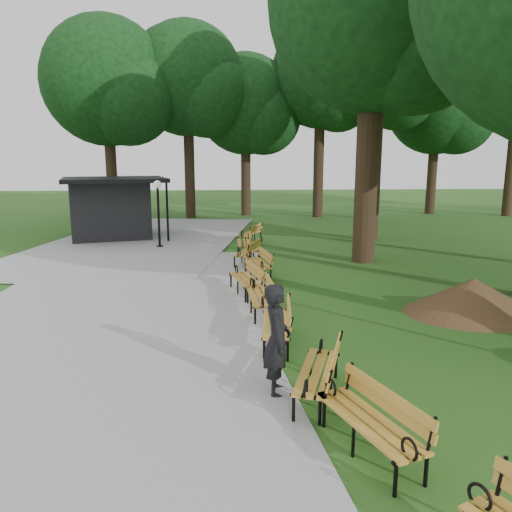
{
  "coord_description": "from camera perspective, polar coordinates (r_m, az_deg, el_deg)",
  "views": [
    {
      "loc": [
        -1.16,
        -8.35,
        3.76
      ],
      "look_at": [
        -0.29,
        4.82,
        1.1
      ],
      "focal_mm": 34.4,
      "sensor_mm": 36.0,
      "label": 1
    }
  ],
  "objects": [
    {
      "name": "ground",
      "position": [
        9.23,
        3.87,
        -12.67
      ],
      "size": [
        100.0,
        100.0,
        0.0
      ],
      "primitive_type": "plane",
      "color": "#204D16",
      "rests_on": "ground"
    },
    {
      "name": "path",
      "position": [
        12.28,
        -17.07,
        -6.81
      ],
      "size": [
        12.0,
        38.0,
        0.06
      ],
      "primitive_type": "cube",
      "color": "#9A9A9C",
      "rests_on": "ground"
    },
    {
      "name": "person",
      "position": [
        7.9,
        2.46,
        -9.72
      ],
      "size": [
        0.48,
        0.7,
        1.83
      ],
      "primitive_type": "imported",
      "rotation": [
        0.0,
        0.0,
        1.5
      ],
      "color": "black",
      "rests_on": "ground"
    },
    {
      "name": "kiosk",
      "position": [
        24.1,
        -16.58,
        5.36
      ],
      "size": [
        5.4,
        4.98,
        2.85
      ],
      "primitive_type": null,
      "rotation": [
        0.0,
        0.0,
        0.26
      ],
      "color": "black",
      "rests_on": "ground"
    },
    {
      "name": "lamp_post",
      "position": [
        20.92,
        -11.33,
        6.52
      ],
      "size": [
        0.32,
        0.32,
        2.83
      ],
      "color": "black",
      "rests_on": "ground"
    },
    {
      "name": "dirt_mound",
      "position": [
        13.1,
        23.9,
        -4.27
      ],
      "size": [
        2.74,
        2.74,
        0.89
      ],
      "primitive_type": "cone",
      "color": "#47301C",
      "rests_on": "ground"
    },
    {
      "name": "bench_1",
      "position": [
        6.77,
        12.92,
        -18.27
      ],
      "size": [
        1.25,
        2.0,
        0.88
      ],
      "primitive_type": null,
      "rotation": [
        0.0,
        0.0,
        -1.22
      ],
      "color": "#B7832A",
      "rests_on": "ground"
    },
    {
      "name": "bench_2",
      "position": [
        7.98,
        7.12,
        -13.28
      ],
      "size": [
        1.21,
        2.0,
        0.88
      ],
      "primitive_type": null,
      "rotation": [
        0.0,
        0.0,
        -1.9
      ],
      "color": "#B7832A",
      "rests_on": "ground"
    },
    {
      "name": "bench_3",
      "position": [
        10.04,
        2.32,
        -7.92
      ],
      "size": [
        0.83,
        1.96,
        0.88
      ],
      "primitive_type": null,
      "rotation": [
        0.0,
        0.0,
        -1.67
      ],
      "color": "#B7832A",
      "rests_on": "ground"
    },
    {
      "name": "bench_4",
      "position": [
        11.93,
        0.48,
        -4.76
      ],
      "size": [
        0.74,
        1.93,
        0.88
      ],
      "primitive_type": null,
      "rotation": [
        0.0,
        0.0,
        -1.52
      ],
      "color": "#B7832A",
      "rests_on": "ground"
    },
    {
      "name": "bench_5",
      "position": [
        13.59,
        -1.24,
        -2.74
      ],
      "size": [
        1.04,
        1.99,
        0.88
      ],
      "primitive_type": null,
      "rotation": [
        0.0,
        0.0,
        -1.35
      ],
      "color": "#B7832A",
      "rests_on": "ground"
    },
    {
      "name": "bench_6",
      "position": [
        15.64,
        0.17,
        -0.86
      ],
      "size": [
        0.94,
        1.98,
        0.88
      ],
      "primitive_type": null,
      "rotation": [
        0.0,
        0.0,
        -1.41
      ],
      "color": "#B7832A",
      "rests_on": "ground"
    },
    {
      "name": "bench_7",
      "position": [
        17.52,
        -0.98,
        0.47
      ],
      "size": [
        1.26,
        2.0,
        0.88
      ],
      "primitive_type": null,
      "rotation": [
        0.0,
        0.0,
        -1.92
      ],
      "color": "#B7832A",
      "rests_on": "ground"
    },
    {
      "name": "bench_8",
      "position": [
        19.4,
        -1.43,
        1.54
      ],
      "size": [
        0.68,
        1.91,
        0.88
      ],
      "primitive_type": null,
      "rotation": [
        0.0,
        0.0,
        -1.59
      ],
      "color": "#B7832A",
      "rests_on": "ground"
    },
    {
      "name": "bench_9",
      "position": [
        21.78,
        -0.71,
        2.62
      ],
      "size": [
        1.34,
        2.0,
        0.88
      ],
      "primitive_type": null,
      "rotation": [
        0.0,
        0.0,
        -1.98
      ],
      "color": "#B7832A",
      "rests_on": "ground"
    },
    {
      "name": "lawn_tree_2",
      "position": [
        18.77,
        13.55,
        26.49
      ],
      "size": [
        7.15,
        7.15,
        12.38
      ],
      "color": "black",
      "rests_on": "ground"
    },
    {
      "name": "lawn_tree_4",
      "position": [
        23.91,
        14.19,
        25.74
      ],
      "size": [
        7.82,
        7.82,
        13.79
      ],
      "color": "black",
      "rests_on": "ground"
    },
    {
      "name": "tree_backdrop",
      "position": [
        32.65,
        11.5,
        19.05
      ],
      "size": [
        37.14,
        9.9,
        16.47
      ],
      "primitive_type": null,
      "color": "black",
      "rests_on": "ground"
    }
  ]
}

